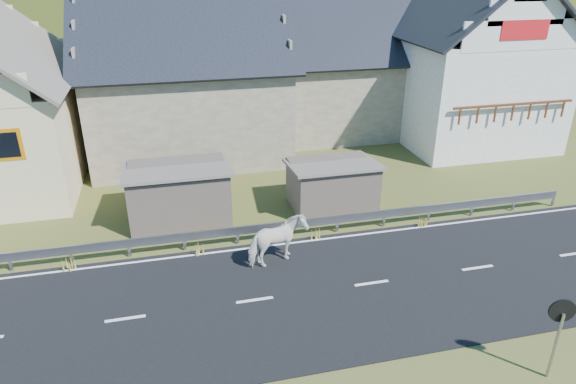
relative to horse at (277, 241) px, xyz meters
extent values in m
plane|color=#41491A|center=(-1.18, -1.98, -0.93)|extent=(160.00, 160.00, 0.00)
cube|color=black|center=(-1.18, -1.98, -0.91)|extent=(60.00, 7.00, 0.04)
cube|color=silver|center=(-1.18, -1.98, -0.89)|extent=(60.00, 6.60, 0.01)
cube|color=#93969B|center=(-1.18, 1.70, -0.35)|extent=(28.00, 0.08, 0.34)
cube|color=#93969B|center=(-9.18, 1.72, -0.58)|extent=(0.10, 0.06, 0.70)
cube|color=#93969B|center=(-7.18, 1.72, -0.58)|extent=(0.10, 0.06, 0.70)
cube|color=#93969B|center=(-5.18, 1.72, -0.58)|extent=(0.10, 0.06, 0.70)
cube|color=#93969B|center=(-3.18, 1.72, -0.58)|extent=(0.10, 0.06, 0.70)
cube|color=#93969B|center=(-1.18, 1.72, -0.58)|extent=(0.10, 0.06, 0.70)
cube|color=#93969B|center=(0.82, 1.72, -0.58)|extent=(0.10, 0.06, 0.70)
cube|color=#93969B|center=(2.82, 1.72, -0.58)|extent=(0.10, 0.06, 0.70)
cube|color=#93969B|center=(4.82, 1.72, -0.58)|extent=(0.10, 0.06, 0.70)
cube|color=#93969B|center=(6.82, 1.72, -0.58)|extent=(0.10, 0.06, 0.70)
cube|color=#93969B|center=(8.82, 1.72, -0.58)|extent=(0.10, 0.06, 0.70)
cube|color=#93969B|center=(10.82, 1.72, -0.58)|extent=(0.10, 0.06, 0.70)
cube|color=#93969B|center=(12.82, 1.72, -0.58)|extent=(0.10, 0.06, 0.70)
cube|color=#685B50|center=(-3.18, 4.52, 0.17)|extent=(4.30, 3.30, 2.40)
cube|color=#685B50|center=(3.32, 4.02, 0.07)|extent=(3.80, 2.90, 2.20)
cube|color=#C27006|center=(-9.58, 5.52, 2.47)|extent=(1.30, 0.12, 1.30)
cube|color=tan|center=(-2.18, 13.02, 1.57)|extent=(10.00, 9.00, 5.00)
cube|color=tan|center=(7.82, 15.02, 1.37)|extent=(9.00, 8.00, 4.60)
cube|color=white|center=(13.82, 12.02, 2.07)|extent=(8.00, 10.00, 6.00)
cube|color=red|center=(13.82, 6.99, 5.87)|extent=(2.60, 0.06, 0.90)
cube|color=#5C2F13|center=(13.82, 6.77, 2.27)|extent=(6.80, 0.12, 0.12)
ellipsoid|color=#2A3812|center=(3.82, 178.02, -20.93)|extent=(440.00, 280.00, 260.00)
imported|color=silver|center=(0.00, 0.00, 0.00)|extent=(1.64, 2.32, 1.78)
cylinder|color=#93969B|center=(5.74, -6.97, 0.08)|extent=(0.08, 0.08, 2.03)
cylinder|color=black|center=(5.74, -6.89, 1.15)|extent=(0.66, 0.23, 0.67)
cylinder|color=white|center=(5.74, -6.85, 1.15)|extent=(0.56, 0.18, 0.57)
camera|label=1|loc=(-3.28, -15.31, 9.18)|focal=32.00mm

